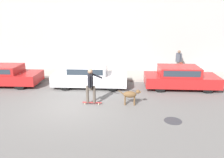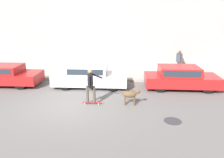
{
  "view_description": "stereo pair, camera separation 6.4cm",
  "coord_description": "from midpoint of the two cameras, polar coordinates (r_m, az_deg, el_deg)",
  "views": [
    {
      "loc": [
        2.28,
        -9.22,
        3.94
      ],
      "look_at": [
        1.67,
        1.26,
        0.95
      ],
      "focal_mm": 35.0,
      "sensor_mm": 36.0,
      "label": 1
    },
    {
      "loc": [
        2.35,
        -9.21,
        3.94
      ],
      "look_at": [
        1.67,
        1.26,
        0.95
      ],
      "focal_mm": 35.0,
      "sensor_mm": 36.0,
      "label": 2
    }
  ],
  "objects": [
    {
      "name": "pedestrian_with_bag",
      "position": [
        15.69,
        17.26,
        4.57
      ],
      "size": [
        0.42,
        0.58,
        1.63
      ],
      "rotation": [
        0.0,
        0.0,
        3.7
      ],
      "color": "brown",
      "rests_on": "sidewalk_curb"
    },
    {
      "name": "parked_car_2",
      "position": [
        12.95,
        17.57,
        0.31
      ],
      "size": [
        4.07,
        1.78,
        1.27
      ],
      "rotation": [
        0.0,
        0.0,
        -0.01
      ],
      "color": "black",
      "rests_on": "ground_plane"
    },
    {
      "name": "parked_car_1",
      "position": [
        12.73,
        -5.75,
        0.71
      ],
      "size": [
        4.25,
        1.74,
        1.27
      ],
      "rotation": [
        0.0,
        0.0,
        0.0
      ],
      "color": "black",
      "rests_on": "ground_plane"
    },
    {
      "name": "manhole_cover",
      "position": [
        9.04,
        15.75,
        -10.52
      ],
      "size": [
        0.69,
        0.69,
        0.01
      ],
      "color": "#38383D",
      "rests_on": "ground_plane"
    },
    {
      "name": "skateboarder",
      "position": [
        10.04,
        -5.39,
        -1.36
      ],
      "size": [
        2.58,
        0.54,
        1.69
      ],
      "rotation": [
        0.0,
        0.0,
        -0.02
      ],
      "color": "beige",
      "rests_on": "ground_plane"
    },
    {
      "name": "back_wall",
      "position": [
        16.03,
        -4.74,
        12.0
      ],
      "size": [
        32.0,
        0.3,
        5.73
      ],
      "color": "#B2ADA8",
      "rests_on": "ground_plane"
    },
    {
      "name": "ground_plane",
      "position": [
        10.28,
        -9.69,
        -6.86
      ],
      "size": [
        36.0,
        36.0,
        0.0
      ],
      "primitive_type": "plane",
      "color": "slate"
    },
    {
      "name": "parked_car_0",
      "position": [
        14.54,
        -26.66,
        0.95
      ],
      "size": [
        4.44,
        1.83,
        1.21
      ],
      "rotation": [
        0.0,
        0.0,
        0.01
      ],
      "color": "black",
      "rests_on": "ground_plane"
    },
    {
      "name": "dog",
      "position": [
        10.12,
        5.02,
        -4.12
      ],
      "size": [
        1.04,
        0.31,
        0.73
      ],
      "rotation": [
        0.0,
        0.0,
        -0.0
      ],
      "color": "brown",
      "rests_on": "ground_plane"
    },
    {
      "name": "sidewalk_curb",
      "position": [
        15.14,
        -5.24,
        1.03
      ],
      "size": [
        30.0,
        2.4,
        0.15
      ],
      "color": "#A39E93",
      "rests_on": "ground_plane"
    }
  ]
}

